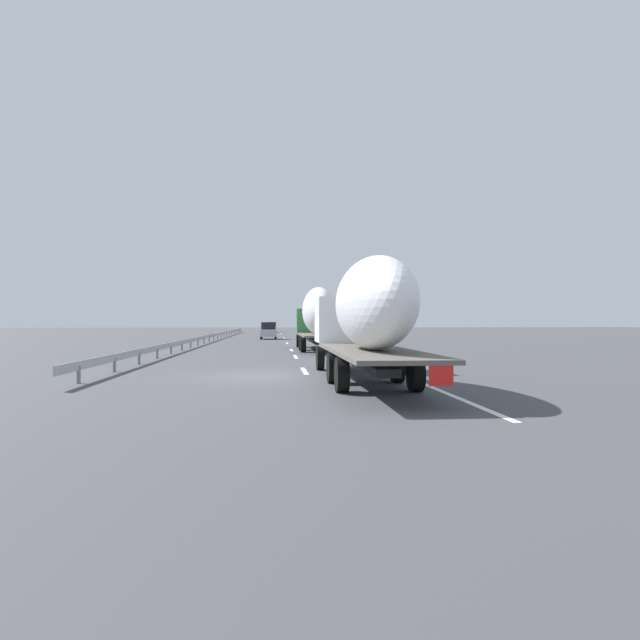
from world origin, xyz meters
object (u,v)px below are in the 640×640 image
object	(u,v)px
car_silver_hatch	(268,331)
car_white_van	(272,327)
truck_lead	(317,315)
truck_trailing	(366,313)
road_sign	(335,321)

from	to	relation	value
car_silver_hatch	car_white_van	distance (m)	40.18
truck_lead	car_white_van	size ratio (longest dim) A/B	3.00
truck_trailing	road_sign	bearing A→B (deg)	-4.82
car_silver_hatch	car_white_van	world-z (taller)	car_silver_hatch
road_sign	truck_lead	bearing A→B (deg)	169.12
car_silver_hatch	road_sign	xyz separation A→B (m)	(-9.56, -6.80, 1.17)
car_white_van	truck_lead	bearing A→B (deg)	-177.00
truck_lead	truck_trailing	bearing A→B (deg)	-180.00
truck_lead	car_silver_hatch	size ratio (longest dim) A/B	3.17
car_white_van	road_sign	distance (m)	50.18
truck_trailing	car_silver_hatch	bearing A→B (deg)	4.57
truck_lead	car_silver_hatch	xyz separation A→B (m)	(25.69, 3.70, -1.53)
truck_trailing	car_white_van	world-z (taller)	truck_trailing
truck_lead	road_sign	distance (m)	16.43
truck_lead	car_silver_hatch	distance (m)	26.00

